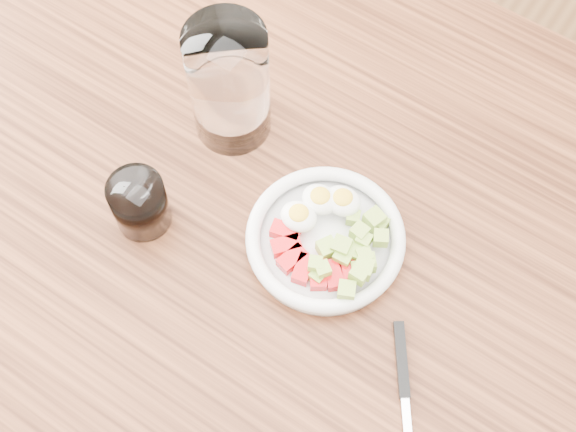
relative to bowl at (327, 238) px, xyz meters
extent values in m
plane|color=brown|center=(-0.04, -0.02, -0.79)|extent=(4.00, 4.00, 0.00)
cube|color=brown|center=(-0.69, 0.33, -0.42)|extent=(0.07, 0.07, 0.73)
cube|color=brown|center=(-0.04, -0.02, -0.04)|extent=(1.50, 0.90, 0.04)
cylinder|color=white|center=(0.00, 0.00, -0.01)|extent=(0.18, 0.18, 0.01)
torus|color=white|center=(0.00, 0.00, 0.00)|extent=(0.19, 0.19, 0.02)
cube|color=red|center=(-0.04, -0.02, 0.00)|extent=(0.04, 0.03, 0.02)
cube|color=red|center=(-0.03, -0.03, 0.00)|extent=(0.04, 0.04, 0.02)
cube|color=red|center=(-0.02, -0.04, 0.00)|extent=(0.03, 0.04, 0.02)
cube|color=red|center=(0.00, -0.05, 0.00)|extent=(0.03, 0.04, 0.02)
cube|color=red|center=(0.02, -0.04, 0.00)|extent=(0.03, 0.04, 0.02)
cube|color=red|center=(0.03, -0.03, 0.00)|extent=(0.04, 0.04, 0.02)
cube|color=red|center=(0.04, -0.02, 0.00)|extent=(0.04, 0.04, 0.02)
ellipsoid|color=white|center=(-0.03, 0.03, 0.01)|extent=(0.04, 0.04, 0.02)
ellipsoid|color=yellow|center=(-0.03, 0.03, 0.02)|extent=(0.02, 0.02, 0.01)
ellipsoid|color=white|center=(-0.01, 0.05, 0.01)|extent=(0.04, 0.04, 0.02)
ellipsoid|color=yellow|center=(-0.01, 0.05, 0.02)|extent=(0.02, 0.02, 0.01)
ellipsoid|color=white|center=(-0.04, 0.00, 0.01)|extent=(0.04, 0.04, 0.02)
ellipsoid|color=yellow|center=(-0.04, 0.00, 0.02)|extent=(0.02, 0.02, 0.01)
cube|color=#A1BC48|center=(0.06, 0.03, 0.02)|extent=(0.02, 0.02, 0.02)
cube|color=#A1BC48|center=(0.02, -0.05, 0.00)|extent=(0.02, 0.02, 0.02)
cube|color=#A1BC48|center=(0.02, -0.01, 0.01)|extent=(0.02, 0.02, 0.02)
cube|color=#A1BC48|center=(0.01, -0.04, 0.01)|extent=(0.02, 0.02, 0.02)
cube|color=#A1BC48|center=(0.01, -0.01, 0.01)|extent=(0.03, 0.03, 0.02)
cube|color=#A1BC48|center=(0.06, -0.02, 0.02)|extent=(0.02, 0.02, 0.02)
cube|color=#A1BC48|center=(0.04, 0.05, 0.01)|extent=(0.03, 0.03, 0.02)
cube|color=#A1BC48|center=(0.06, -0.05, 0.01)|extent=(0.03, 0.03, 0.02)
cube|color=#A1BC48|center=(0.02, -0.04, 0.01)|extent=(0.02, 0.02, 0.02)
cube|color=#A1BC48|center=(0.04, 0.01, 0.02)|extent=(0.02, 0.02, 0.02)
cube|color=#A1BC48|center=(0.06, -0.02, 0.02)|extent=(0.02, 0.02, 0.02)
cube|color=#A1BC48|center=(0.04, 0.00, 0.01)|extent=(0.02, 0.02, 0.02)
cube|color=#A1BC48|center=(0.03, -0.01, 0.01)|extent=(0.02, 0.02, 0.02)
cube|color=#A1BC48|center=(0.01, 0.04, 0.00)|extent=(0.02, 0.02, 0.02)
cube|color=#A1BC48|center=(0.05, 0.00, 0.01)|extent=(0.02, 0.02, 0.02)
cube|color=#A1BC48|center=(0.03, 0.02, 0.02)|extent=(0.02, 0.02, 0.02)
cube|color=#A1BC48|center=(0.04, 0.05, 0.01)|extent=(0.02, 0.02, 0.02)
cube|color=#A1BC48|center=(0.04, 0.05, 0.00)|extent=(0.02, 0.02, 0.02)
cube|color=#A1BC48|center=(0.05, -0.02, 0.00)|extent=(0.02, 0.02, 0.02)
cube|color=#A1BC48|center=(0.06, -0.01, 0.01)|extent=(0.03, 0.03, 0.02)
cube|color=black|center=(0.14, -0.07, -0.01)|extent=(0.06, 0.08, 0.01)
cube|color=silver|center=(0.18, -0.13, -0.01)|extent=(0.04, 0.05, 0.00)
cylinder|color=white|center=(-0.19, 0.08, 0.07)|extent=(0.10, 0.10, 0.17)
cylinder|color=white|center=(-0.20, -0.09, 0.02)|extent=(0.07, 0.07, 0.08)
cylinder|color=black|center=(-0.20, -0.09, 0.02)|extent=(0.06, 0.06, 0.06)
camera|label=1|loc=(0.17, -0.34, 0.84)|focal=50.00mm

